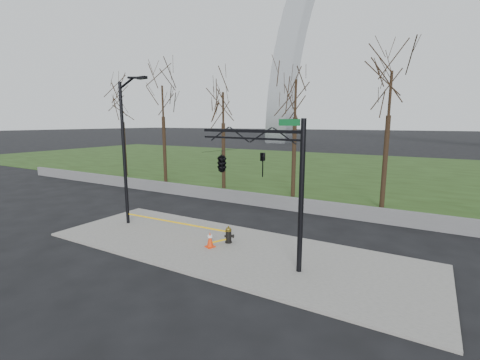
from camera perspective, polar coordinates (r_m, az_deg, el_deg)
The scene contains 11 objects.
ground at distance 15.75m, azimuth -2.24°, elevation -11.89°, with size 500.00×500.00×0.00m, color black.
sidewalk at distance 15.74m, azimuth -2.24°, elevation -11.72°, with size 18.00×6.00×0.10m, color slate.
grass_strip at distance 43.45m, azimuth 19.46°, elevation 1.69°, with size 120.00×40.00×0.06m, color #253814.
guardrail at distance 22.46m, azimuth 8.77°, elevation -4.09°, with size 60.00×0.30×0.90m, color #59595B.
gateway_arch at distance 91.64m, azimuth 26.72°, elevation 25.89°, with size 66.00×6.00×65.00m, color silver, non-canonical shape.
tree_row at distance 26.03m, azimuth 9.49°, elevation 7.75°, with size 43.29×4.00×9.83m.
fire_hydrant at distance 16.17m, azimuth -1.96°, elevation -9.47°, with size 0.52×0.34×0.83m.
traffic_cone at distance 15.69m, azimuth -5.19°, elevation -10.16°, with size 0.48×0.48×0.75m.
street_light at distance 19.38m, azimuth -19.10°, elevation 5.97°, with size 2.38×0.51×8.21m.
traffic_signal_mast at distance 14.28m, azimuth -0.87°, elevation 3.07°, with size 5.05×2.53×6.00m.
caution_tape at distance 17.70m, azimuth -10.47°, elevation -7.51°, with size 6.73×0.92×0.43m.
Camera 1 is at (7.86, -12.33, 5.87)m, focal length 24.74 mm.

